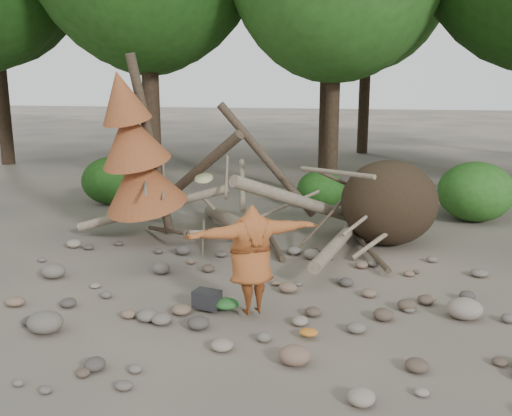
# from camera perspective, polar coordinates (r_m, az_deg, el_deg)

# --- Properties ---
(ground) EXTENTS (120.00, 120.00, 0.00)m
(ground) POSITION_cam_1_polar(r_m,az_deg,el_deg) (9.78, -1.63, -10.00)
(ground) COLOR #514C44
(ground) RESTS_ON ground
(deadfall_pile) EXTENTS (8.55, 5.24, 3.30)m
(deadfall_pile) POSITION_cam_1_polar(r_m,az_deg,el_deg) (13.35, 10.68, 0.40)
(deadfall_pile) COLOR #332619
(deadfall_pile) RESTS_ON ground
(dead_conifer) EXTENTS (2.06, 2.16, 4.35)m
(dead_conifer) POSITION_cam_1_polar(r_m,az_deg,el_deg) (13.27, -11.93, 5.35)
(dead_conifer) COLOR #4C3F30
(dead_conifer) RESTS_ON ground
(bush_left) EXTENTS (1.80, 1.80, 1.44)m
(bush_left) POSITION_cam_1_polar(r_m,az_deg,el_deg) (17.90, -14.22, 2.68)
(bush_left) COLOR #1B4713
(bush_left) RESTS_ON ground
(bush_mid) EXTENTS (1.40, 1.40, 1.12)m
(bush_mid) POSITION_cam_1_polar(r_m,az_deg,el_deg) (16.96, 6.49, 1.88)
(bush_mid) COLOR #255A1A
(bush_mid) RESTS_ON ground
(bush_right) EXTENTS (2.00, 2.00, 1.60)m
(bush_right) POSITION_cam_1_polar(r_m,az_deg,el_deg) (16.39, 21.12, 1.54)
(bush_right) COLOR #2E6B21
(bush_right) RESTS_ON ground
(frisbee_thrower) EXTENTS (2.22, 1.63, 2.20)m
(frisbee_thrower) POSITION_cam_1_polar(r_m,az_deg,el_deg) (9.12, -0.48, -5.15)
(frisbee_thrower) COLOR #994D22
(frisbee_thrower) RESTS_ON ground
(backpack) EXTENTS (0.49, 0.39, 0.29)m
(backpack) POSITION_cam_1_polar(r_m,az_deg,el_deg) (9.68, -4.92, -9.39)
(backpack) COLOR black
(backpack) RESTS_ON ground
(cloth_green) EXTENTS (0.44, 0.37, 0.17)m
(cloth_green) POSITION_cam_1_polar(r_m,az_deg,el_deg) (9.65, -3.02, -9.81)
(cloth_green) COLOR #286429
(cloth_green) RESTS_ON ground
(cloth_orange) EXTENTS (0.28, 0.23, 0.10)m
(cloth_orange) POSITION_cam_1_polar(r_m,az_deg,el_deg) (8.76, 5.28, -12.57)
(cloth_orange) COLOR #B96C1F
(cloth_orange) RESTS_ON ground
(boulder_front_left) EXTENTS (0.55, 0.50, 0.33)m
(boulder_front_left) POSITION_cam_1_polar(r_m,az_deg,el_deg) (9.44, -20.34, -10.66)
(boulder_front_left) COLOR #645C53
(boulder_front_left) RESTS_ON ground
(boulder_front_right) EXTENTS (0.44, 0.40, 0.27)m
(boulder_front_right) POSITION_cam_1_polar(r_m,az_deg,el_deg) (8.01, 3.90, -14.47)
(boulder_front_right) COLOR #7B5E4C
(boulder_front_right) RESTS_ON ground
(boulder_mid_right) EXTENTS (0.57, 0.51, 0.34)m
(boulder_mid_right) POSITION_cam_1_polar(r_m,az_deg,el_deg) (9.92, 20.15, -9.43)
(boulder_mid_right) COLOR gray
(boulder_mid_right) RESTS_ON ground
(boulder_mid_left) EXTENTS (0.48, 0.43, 0.29)m
(boulder_mid_left) POSITION_cam_1_polar(r_m,az_deg,el_deg) (11.79, -19.61, -5.95)
(boulder_mid_left) COLOR #665D55
(boulder_mid_left) RESTS_ON ground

